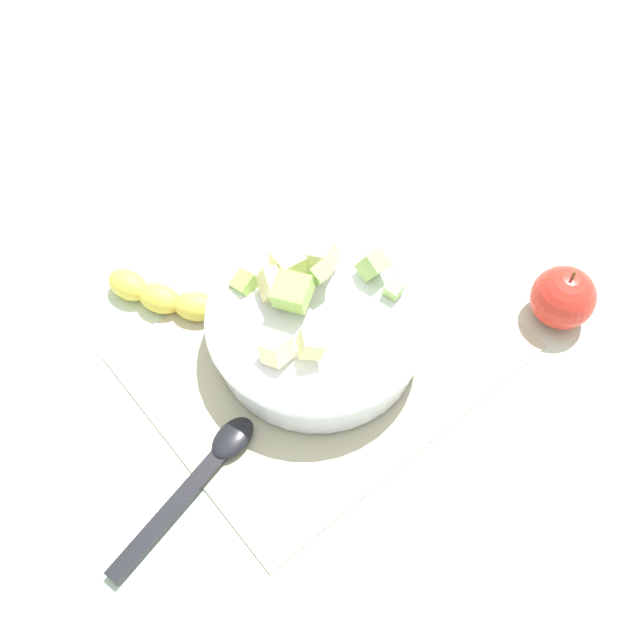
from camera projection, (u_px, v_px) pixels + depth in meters
name	position (u px, v px, depth m)	size (l,w,h in m)	color
ground_plane	(325.00, 353.00, 0.88)	(2.40, 2.40, 0.00)	silver
placemat	(325.00, 352.00, 0.88)	(0.41, 0.32, 0.01)	#BCB299
salad_bowl	(319.00, 323.00, 0.85)	(0.26, 0.26, 0.10)	white
serving_spoon	(206.00, 469.00, 0.79)	(0.21, 0.08, 0.01)	black
whole_apple	(563.00, 298.00, 0.88)	(0.08, 0.08, 0.09)	red
banana_whole	(161.00, 297.00, 0.91)	(0.10, 0.14, 0.04)	yellow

